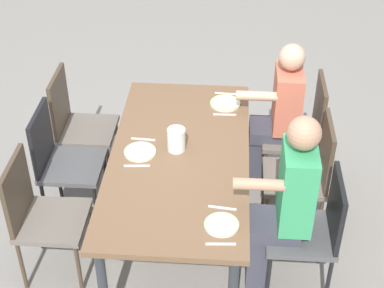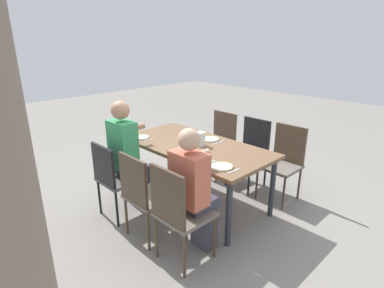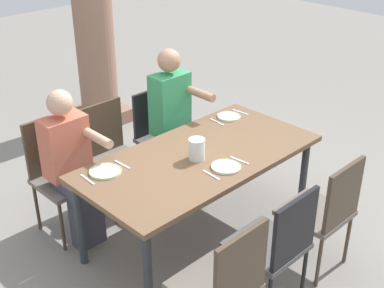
% 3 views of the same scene
% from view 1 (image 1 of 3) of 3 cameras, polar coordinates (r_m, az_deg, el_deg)
% --- Properties ---
extents(ground_plane, '(16.00, 16.00, 0.00)m').
position_cam_1_polar(ground_plane, '(4.48, -1.09, -8.76)').
color(ground_plane, gray).
extents(dining_table, '(1.86, 0.93, 0.76)m').
position_cam_1_polar(dining_table, '(4.03, -1.20, -1.79)').
color(dining_table, brown).
rests_on(dining_table, ground).
extents(chair_west_north, '(0.44, 0.44, 0.96)m').
position_cam_1_polar(chair_west_north, '(4.69, 10.49, 1.49)').
color(chair_west_north, '#6A6158').
rests_on(chair_west_north, ground).
extents(chair_west_south, '(0.44, 0.44, 0.94)m').
position_cam_1_polar(chair_west_south, '(4.82, -11.05, 2.17)').
color(chair_west_south, '#6A6158').
rests_on(chair_west_south, ground).
extents(chair_mid_north, '(0.44, 0.44, 0.93)m').
position_cam_1_polar(chair_mid_north, '(4.30, 10.96, -2.49)').
color(chair_mid_north, '#6A6158').
rests_on(chair_mid_north, ground).
extents(chair_mid_south, '(0.44, 0.44, 0.93)m').
position_cam_1_polar(chair_mid_south, '(4.42, -12.49, -1.34)').
color(chair_mid_south, '#4F4F50').
rests_on(chair_mid_south, ground).
extents(chair_east_north, '(0.44, 0.44, 0.89)m').
position_cam_1_polar(chair_east_north, '(3.88, 11.57, -7.79)').
color(chair_east_north, '#4F4F50').
rests_on(chair_east_north, ground).
extents(chair_east_south, '(0.44, 0.44, 0.92)m').
position_cam_1_polar(chair_east_south, '(4.02, -14.48, -6.31)').
color(chair_east_south, '#6A6158').
rests_on(chair_east_south, ground).
extents(diner_woman_green, '(0.35, 0.49, 1.25)m').
position_cam_1_polar(diner_woman_green, '(4.60, 8.16, 2.86)').
color(diner_woman_green, '#3F3F4C').
rests_on(diner_woman_green, ground).
extents(diner_man_white, '(0.35, 0.49, 1.33)m').
position_cam_1_polar(diner_man_white, '(3.72, 8.89, -5.54)').
color(diner_man_white, '#3F3F4C').
rests_on(diner_man_white, ground).
extents(plate_0, '(0.23, 0.23, 0.02)m').
position_cam_1_polar(plate_0, '(4.51, 3.21, 3.93)').
color(plate_0, silver).
rests_on(plate_0, dining_table).
extents(fork_0, '(0.02, 0.17, 0.01)m').
position_cam_1_polar(fork_0, '(4.64, 3.25, 4.85)').
color(fork_0, silver).
rests_on(fork_0, dining_table).
extents(spoon_0, '(0.02, 0.17, 0.01)m').
position_cam_1_polar(spoon_0, '(4.39, 3.15, 2.84)').
color(spoon_0, silver).
rests_on(spoon_0, dining_table).
extents(plate_1, '(0.22, 0.22, 0.02)m').
position_cam_1_polar(plate_1, '(4.01, -5.00, -0.71)').
color(plate_1, white).
rests_on(plate_1, dining_table).
extents(fork_1, '(0.03, 0.17, 0.01)m').
position_cam_1_polar(fork_1, '(4.14, -4.70, 0.46)').
color(fork_1, silver).
rests_on(fork_1, dining_table).
extents(spoon_1, '(0.03, 0.17, 0.01)m').
position_cam_1_polar(spoon_1, '(3.90, -5.31, -2.09)').
color(spoon_1, silver).
rests_on(spoon_1, dining_table).
extents(plate_2, '(0.21, 0.21, 0.02)m').
position_cam_1_polar(plate_2, '(3.46, 2.86, -7.73)').
color(plate_2, white).
rests_on(plate_2, dining_table).
extents(fork_2, '(0.04, 0.17, 0.01)m').
position_cam_1_polar(fork_2, '(3.58, 2.93, -6.14)').
color(fork_2, silver).
rests_on(fork_2, dining_table).
extents(spoon_2, '(0.03, 0.17, 0.01)m').
position_cam_1_polar(spoon_2, '(3.36, 2.77, -9.56)').
color(spoon_2, silver).
rests_on(spoon_2, dining_table).
extents(water_pitcher, '(0.12, 0.12, 0.16)m').
position_cam_1_polar(water_pitcher, '(3.99, -1.51, 0.33)').
color(water_pitcher, white).
rests_on(water_pitcher, dining_table).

